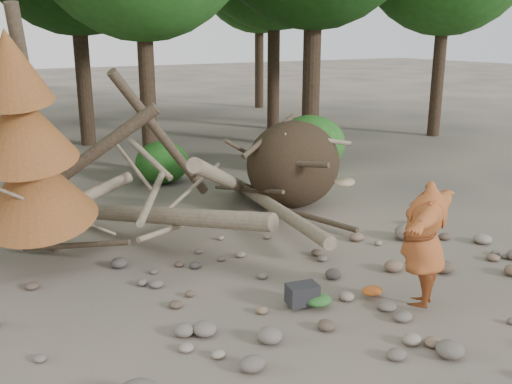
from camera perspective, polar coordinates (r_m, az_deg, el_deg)
ground at (r=8.50m, az=5.33°, el=-11.52°), size 120.00×120.00×0.00m
deadfall_pile at (r=12.55m, az=1.71°, el=2.23°), size 8.55×5.24×3.30m
dead_conifer at (r=9.73m, az=-21.90°, el=4.12°), size 2.06×2.16×4.35m
bush_mid at (r=15.23m, az=-9.37°, el=2.94°), size 1.40×1.40×1.12m
bush_right at (r=16.45m, az=5.43°, el=4.88°), size 2.00×2.00×1.60m
frisbee_thrower at (r=8.39m, az=16.42°, el=-5.00°), size 2.62×1.68×2.00m
backpack at (r=8.46m, az=4.64°, el=-10.49°), size 0.49×0.37×0.30m
cloth_green at (r=8.49m, az=6.27°, el=-11.00°), size 0.40×0.33×0.15m
cloth_orange at (r=8.93m, az=11.52°, el=-9.94°), size 0.33×0.27×0.12m
boulder_mid_right at (r=11.41m, az=14.92°, el=-3.87°), size 0.52×0.47×0.31m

